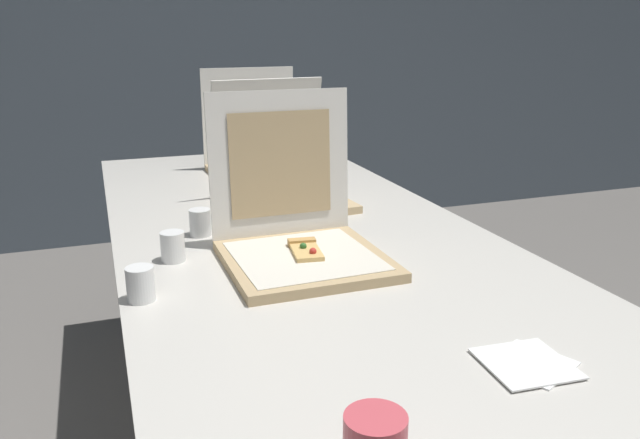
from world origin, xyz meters
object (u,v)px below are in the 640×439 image
Objects in this scene: pizza_box_front at (299,237)px; pizza_box_middle at (279,186)px; table at (293,241)px; pizza_box_back at (260,159)px; cup_white_near_center at (173,247)px; napkin_pile at (528,363)px; cup_white_mid at (200,222)px; cup_white_near_left at (141,284)px.

pizza_box_front is 0.98× the size of pizza_box_middle.
pizza_box_middle is (0.03, 0.23, 0.10)m from table.
pizza_box_back is (0.07, 0.63, 0.10)m from table.
cup_white_near_center is 0.81m from napkin_pile.
pizza_box_back is at bearing 62.83° from cup_white_near_center.
table is 0.84m from napkin_pile.
cup_white_mid is (0.09, 0.16, 0.00)m from cup_white_near_center.
cup_white_near_center is at bearing -119.32° from pizza_box_back.
cup_white_mid is at bearing 126.16° from pizza_box_front.
pizza_box_back is (0.13, 0.88, 0.00)m from pizza_box_front.
pizza_box_middle is 5.53× the size of cup_white_mid.
pizza_box_middle is 0.40m from pizza_box_back.
pizza_box_front is 5.41× the size of cup_white_near_center.
cup_white_near_center is at bearing -153.63° from table.
cup_white_mid is (-0.32, -0.63, -0.02)m from pizza_box_back.
pizza_box_back is 1.46m from napkin_pile.
cup_white_near_left reaches higher than table.
pizza_box_front is 1.01× the size of pizza_box_back.
pizza_box_middle is at bearing 95.53° from napkin_pile.
pizza_box_back is at bearing 78.82° from pizza_box_middle.
napkin_pile is (0.13, -0.83, 0.05)m from table.
pizza_box_front is at bearing -17.35° from cup_white_near_center.
cup_white_near_left and cup_white_mid have the same top height.
cup_white_mid is at bearing 61.51° from cup_white_near_center.
table is 5.76× the size of pizza_box_back.
table is at bearing 26.37° from cup_white_near_center.
table is at bearing 40.91° from cup_white_near_left.
pizza_box_back reaches higher than pizza_box_middle.
cup_white_mid is at bearing -145.21° from pizza_box_middle.
cup_white_near_center is (-0.37, -0.40, -0.02)m from pizza_box_middle.
cup_white_mid is 0.91m from napkin_pile.
pizza_box_front is 0.49m from pizza_box_middle.
pizza_box_middle reaches higher than napkin_pile.
table is at bearing 0.81° from cup_white_mid.
table is at bearing 98.99° from napkin_pile.
cup_white_near_left is 0.72m from napkin_pile.
cup_white_near_center is (0.09, 0.20, 0.00)m from cup_white_near_left.
pizza_box_back reaches higher than table.
napkin_pile is (0.10, -1.06, -0.05)m from pizza_box_middle.
pizza_box_front is at bearing -105.92° from pizza_box_middle.
napkin_pile is at bearing -71.78° from pizza_box_front.
cup_white_near_left is at bearing -118.57° from pizza_box_back.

